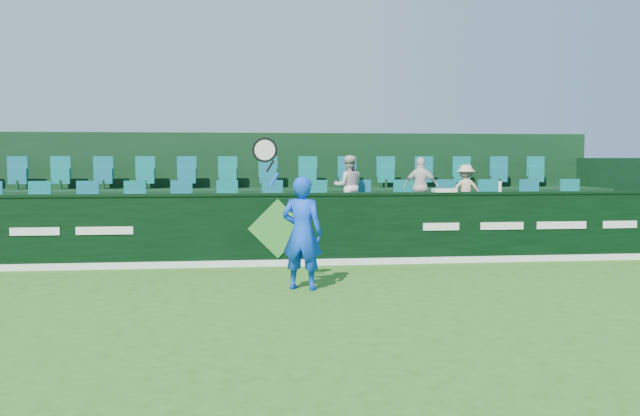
{
  "coord_description": "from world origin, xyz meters",
  "views": [
    {
      "loc": [
        -0.81,
        -9.16,
        1.99
      ],
      "look_at": [
        0.65,
        2.8,
        1.15
      ],
      "focal_mm": 40.0,
      "sensor_mm": 36.0,
      "label": 1
    }
  ],
  "objects": [
    {
      "name": "spectator_middle",
      "position": [
        3.03,
        5.12,
        1.41
      ],
      "size": [
        0.77,
        0.52,
        1.21
      ],
      "primitive_type": "imported",
      "rotation": [
        0.0,
        0.0,
        2.79
      ],
      "color": "silver",
      "rests_on": "stand_tier_front"
    },
    {
      "name": "drinks_bottle",
      "position": [
        4.29,
        4.0,
        1.45
      ],
      "size": [
        0.06,
        0.06,
        0.2
      ],
      "primitive_type": "cylinder",
      "color": "white",
      "rests_on": "sponsor_hoarding"
    },
    {
      "name": "stand_tier_front",
      "position": [
        0.0,
        5.1,
        0.4
      ],
      "size": [
        16.0,
        2.0,
        0.8
      ],
      "primitive_type": "cube",
      "color": "black",
      "rests_on": "ground"
    },
    {
      "name": "spectator_left",
      "position": [
        1.52,
        5.12,
        1.43
      ],
      "size": [
        0.61,
        0.48,
        1.25
      ],
      "primitive_type": "imported",
      "rotation": [
        0.0,
        0.0,
        3.13
      ],
      "color": "beige",
      "rests_on": "stand_tier_front"
    },
    {
      "name": "towel",
      "position": [
        3.19,
        4.0,
        1.38
      ],
      "size": [
        0.43,
        0.28,
        0.06
      ],
      "primitive_type": "cube",
      "color": "silver",
      "rests_on": "sponsor_hoarding"
    },
    {
      "name": "stand_tier_back",
      "position": [
        0.0,
        7.0,
        0.65
      ],
      "size": [
        16.0,
        1.8,
        1.3
      ],
      "primitive_type": "cube",
      "color": "black",
      "rests_on": "ground"
    },
    {
      "name": "spectator_right",
      "position": [
        3.98,
        5.12,
        1.33
      ],
      "size": [
        0.76,
        0.54,
        1.06
      ],
      "primitive_type": "imported",
      "rotation": [
        0.0,
        0.0,
        2.92
      ],
      "color": "#CEB791",
      "rests_on": "stand_tier_front"
    },
    {
      "name": "ground",
      "position": [
        0.0,
        0.0,
        0.0
      ],
      "size": [
        60.0,
        60.0,
        0.0
      ],
      "primitive_type": "plane",
      "color": "#316919",
      "rests_on": "ground"
    },
    {
      "name": "seat_row_back",
      "position": [
        0.0,
        7.3,
        1.6
      ],
      "size": [
        13.5,
        0.5,
        0.6
      ],
      "primitive_type": "cube",
      "color": "#0D6F6B",
      "rests_on": "stand_tier_back"
    },
    {
      "name": "tennis_player",
      "position": [
        0.22,
        1.52,
        0.88
      ],
      "size": [
        1.19,
        0.62,
        2.38
      ],
      "color": "blue",
      "rests_on": "ground"
    },
    {
      "name": "sponsor_hoarding",
      "position": [
        0.0,
        4.0,
        0.67
      ],
      "size": [
        16.0,
        0.25,
        1.35
      ],
      "color": "black",
      "rests_on": "ground"
    },
    {
      "name": "stand_rear",
      "position": [
        0.0,
        7.44,
        1.22
      ],
      "size": [
        16.0,
        4.1,
        2.6
      ],
      "color": "black",
      "rests_on": "ground"
    },
    {
      "name": "seat_row_front",
      "position": [
        0.0,
        5.5,
        1.1
      ],
      "size": [
        13.5,
        0.5,
        0.6
      ],
      "primitive_type": "cube",
      "color": "#0D6F6B",
      "rests_on": "stand_tier_front"
    }
  ]
}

